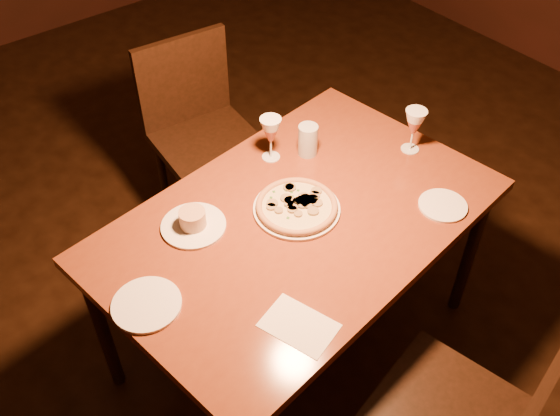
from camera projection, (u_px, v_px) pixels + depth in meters
floor at (293, 382)px, 2.61m from camera, size 7.00×7.00×0.00m
dining_table at (298, 230)px, 2.27m from camera, size 1.54×1.10×0.77m
chair_far at (200, 128)px, 2.99m from camera, size 0.51×0.51×0.95m
pizza_plate at (297, 206)px, 2.24m from camera, size 0.32×0.32×0.03m
ramekin_saucer at (193, 222)px, 2.18m from camera, size 0.23×0.23×0.07m
wine_glass_far at (271, 139)px, 2.41m from camera, size 0.08×0.08×0.19m
wine_glass_right at (413, 131)px, 2.44m from camera, size 0.08×0.08×0.19m
water_tumbler at (308, 140)px, 2.44m from camera, size 0.08×0.08×0.13m
side_plate_left at (147, 304)px, 1.94m from camera, size 0.22×0.22×0.01m
side_plate_near at (443, 206)px, 2.26m from camera, size 0.18×0.18×0.01m
menu_card at (299, 325)px, 1.89m from camera, size 0.21×0.25×0.00m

